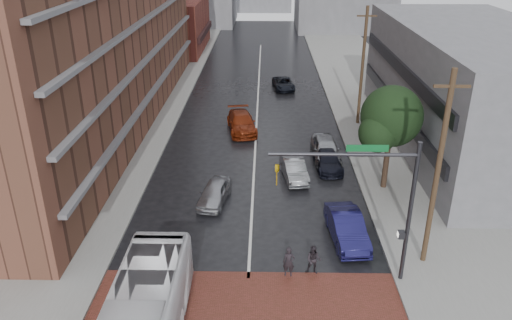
{
  "coord_description": "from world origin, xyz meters",
  "views": [
    {
      "loc": [
        0.75,
        -17.03,
        15.22
      ],
      "look_at": [
        0.25,
        8.65,
        3.5
      ],
      "focal_mm": 35.0,
      "sensor_mm": 36.0,
      "label": 1
    }
  ],
  "objects_px": {
    "car_travel_c": "(242,123)",
    "car_parked_far": "(326,149)",
    "car_travel_b": "(294,169)",
    "car_parked_near": "(347,228)",
    "pedestrian_a": "(289,262)",
    "car_travel_a": "(214,193)",
    "suv_travel": "(284,84)",
    "pedestrian_b": "(314,260)",
    "car_parked_mid": "(328,160)"
  },
  "relations": [
    {
      "from": "car_travel_c",
      "to": "car_parked_far",
      "type": "xyz_separation_m",
      "value": [
        6.42,
        -5.59,
        0.05
      ]
    },
    {
      "from": "car_travel_b",
      "to": "car_parked_near",
      "type": "height_order",
      "value": "car_parked_near"
    },
    {
      "from": "pedestrian_a",
      "to": "car_travel_a",
      "type": "bearing_deg",
      "value": 126.47
    },
    {
      "from": "car_travel_c",
      "to": "car_parked_near",
      "type": "xyz_separation_m",
      "value": [
        6.42,
        -16.21,
        0.0
      ]
    },
    {
      "from": "car_travel_c",
      "to": "suv_travel",
      "type": "height_order",
      "value": "car_travel_c"
    },
    {
      "from": "pedestrian_b",
      "to": "car_travel_c",
      "type": "bearing_deg",
      "value": 112.9
    },
    {
      "from": "car_travel_b",
      "to": "car_parked_far",
      "type": "bearing_deg",
      "value": 44.28
    },
    {
      "from": "car_travel_a",
      "to": "car_parked_far",
      "type": "bearing_deg",
      "value": 50.76
    },
    {
      "from": "car_parked_near",
      "to": "car_parked_mid",
      "type": "distance_m",
      "value": 9.09
    },
    {
      "from": "pedestrian_b",
      "to": "suv_travel",
      "type": "bearing_deg",
      "value": 100.9
    },
    {
      "from": "car_parked_mid",
      "to": "car_travel_a",
      "type": "bearing_deg",
      "value": -149.56
    },
    {
      "from": "pedestrian_a",
      "to": "car_parked_near",
      "type": "relative_size",
      "value": 0.33
    },
    {
      "from": "car_travel_a",
      "to": "car_parked_mid",
      "type": "bearing_deg",
      "value": 43.49
    },
    {
      "from": "pedestrian_a",
      "to": "car_travel_c",
      "type": "distance_m",
      "value": 19.62
    },
    {
      "from": "car_parked_near",
      "to": "car_parked_far",
      "type": "relative_size",
      "value": 0.97
    },
    {
      "from": "car_parked_mid",
      "to": "car_parked_near",
      "type": "bearing_deg",
      "value": -93.55
    },
    {
      "from": "car_travel_b",
      "to": "car_parked_mid",
      "type": "distance_m",
      "value": 2.95
    },
    {
      "from": "car_travel_c",
      "to": "car_parked_near",
      "type": "distance_m",
      "value": 17.43
    },
    {
      "from": "pedestrian_b",
      "to": "car_travel_c",
      "type": "xyz_separation_m",
      "value": [
        -4.38,
        19.17,
        -0.0
      ]
    },
    {
      "from": "suv_travel",
      "to": "car_parked_far",
      "type": "distance_m",
      "value": 18.24
    },
    {
      "from": "pedestrian_a",
      "to": "suv_travel",
      "type": "bearing_deg",
      "value": 94.22
    },
    {
      "from": "pedestrian_b",
      "to": "car_travel_b",
      "type": "bearing_deg",
      "value": 102.28
    },
    {
      "from": "pedestrian_b",
      "to": "suv_travel",
      "type": "distance_m",
      "value": 31.64
    },
    {
      "from": "car_travel_b",
      "to": "car_travel_c",
      "type": "height_order",
      "value": "car_travel_c"
    },
    {
      "from": "pedestrian_a",
      "to": "car_travel_b",
      "type": "height_order",
      "value": "pedestrian_a"
    },
    {
      "from": "car_travel_a",
      "to": "car_parked_near",
      "type": "relative_size",
      "value": 0.82
    },
    {
      "from": "pedestrian_a",
      "to": "car_travel_b",
      "type": "relative_size",
      "value": 0.39
    },
    {
      "from": "car_travel_b",
      "to": "car_travel_c",
      "type": "distance_m",
      "value": 9.62
    },
    {
      "from": "car_parked_mid",
      "to": "car_parked_far",
      "type": "distance_m",
      "value": 1.55
    },
    {
      "from": "car_travel_c",
      "to": "car_parked_far",
      "type": "distance_m",
      "value": 8.51
    },
    {
      "from": "car_travel_c",
      "to": "car_parked_far",
      "type": "bearing_deg",
      "value": -50.72
    },
    {
      "from": "pedestrian_b",
      "to": "car_travel_c",
      "type": "distance_m",
      "value": 19.66
    },
    {
      "from": "pedestrian_b",
      "to": "car_travel_c",
      "type": "relative_size",
      "value": 0.29
    },
    {
      "from": "car_parked_near",
      "to": "car_travel_a",
      "type": "bearing_deg",
      "value": 146.56
    },
    {
      "from": "pedestrian_a",
      "to": "car_parked_mid",
      "type": "height_order",
      "value": "pedestrian_a"
    },
    {
      "from": "pedestrian_a",
      "to": "pedestrian_b",
      "type": "xyz_separation_m",
      "value": [
        1.22,
        0.2,
        -0.01
      ]
    },
    {
      "from": "car_travel_c",
      "to": "suv_travel",
      "type": "bearing_deg",
      "value": 62.99
    },
    {
      "from": "pedestrian_b",
      "to": "car_parked_near",
      "type": "height_order",
      "value": "pedestrian_b"
    },
    {
      "from": "car_travel_a",
      "to": "suv_travel",
      "type": "distance_m",
      "value": 25.18
    },
    {
      "from": "suv_travel",
      "to": "car_parked_far",
      "type": "relative_size",
      "value": 0.92
    },
    {
      "from": "suv_travel",
      "to": "pedestrian_b",
      "type": "bearing_deg",
      "value": -96.02
    },
    {
      "from": "pedestrian_b",
      "to": "car_parked_near",
      "type": "xyz_separation_m",
      "value": [
        2.04,
        2.96,
        -0.0
      ]
    },
    {
      "from": "car_travel_a",
      "to": "car_parked_far",
      "type": "relative_size",
      "value": 0.8
    },
    {
      "from": "car_travel_a",
      "to": "car_travel_b",
      "type": "xyz_separation_m",
      "value": [
        5.1,
        3.44,
        0.01
      ]
    },
    {
      "from": "car_travel_c",
      "to": "suv_travel",
      "type": "relative_size",
      "value": 1.2
    },
    {
      "from": "pedestrian_a",
      "to": "car_travel_a",
      "type": "distance_m",
      "value": 8.35
    },
    {
      "from": "pedestrian_a",
      "to": "car_parked_mid",
      "type": "bearing_deg",
      "value": 80.66
    },
    {
      "from": "pedestrian_a",
      "to": "car_parked_far",
      "type": "distance_m",
      "value": 14.16
    },
    {
      "from": "pedestrian_a",
      "to": "suv_travel",
      "type": "xyz_separation_m",
      "value": [
        0.73,
        31.84,
        -0.17
      ]
    },
    {
      "from": "pedestrian_a",
      "to": "car_travel_a",
      "type": "xyz_separation_m",
      "value": [
        -4.29,
        7.16,
        -0.13
      ]
    }
  ]
}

